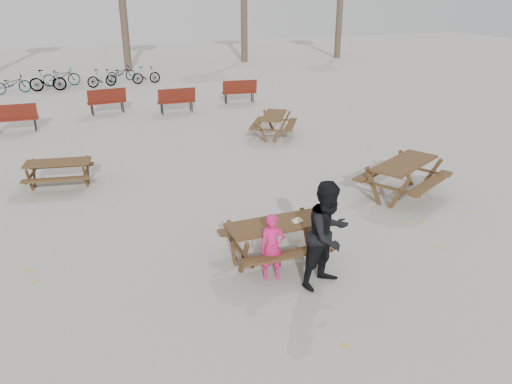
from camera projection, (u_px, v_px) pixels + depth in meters
name	position (u px, v px, depth m)	size (l,w,h in m)	color
ground	(276.00, 260.00, 9.29)	(80.00, 80.00, 0.00)	gray
main_picnic_table	(276.00, 232.00, 9.06)	(1.80, 1.45, 0.78)	#3A2515
food_tray	(297.00, 221.00, 9.04)	(0.18, 0.11, 0.04)	white
bread_roll	(297.00, 219.00, 9.02)	(0.14, 0.06, 0.05)	tan
soda_bottle	(275.00, 226.00, 8.73)	(0.07, 0.07, 0.17)	silver
child	(272.00, 247.00, 8.51)	(0.44, 0.29, 1.20)	#CD1961
adult	(328.00, 235.00, 8.22)	(0.91, 0.71, 1.87)	black
picnic_table_east	(403.00, 179.00, 12.02)	(2.02, 1.63, 0.87)	#3A2515
picnic_table_north	(59.00, 174.00, 12.60)	(1.58, 1.27, 0.68)	#3A2515
picnic_table_far	(274.00, 126.00, 16.92)	(1.74, 1.40, 0.75)	#3A2515
park_bench_row	(141.00, 102.00, 19.81)	(10.49, 2.28, 1.03)	maroon
bicycle_row	(76.00, 78.00, 25.34)	(8.10, 2.48, 1.04)	black
fallen_leaves	(252.00, 206.00, 11.60)	(11.00, 11.00, 0.01)	gold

